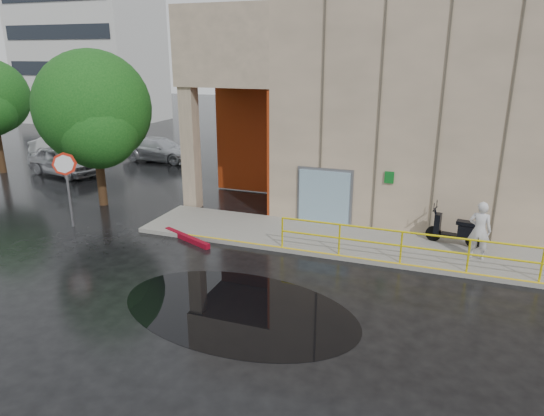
% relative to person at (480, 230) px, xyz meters
% --- Properties ---
extents(ground, '(120.00, 120.00, 0.00)m').
position_rel_person_xyz_m(ground, '(-5.50, -4.32, -1.07)').
color(ground, black).
rests_on(ground, ground).
extents(sidewalk, '(20.00, 3.00, 0.15)m').
position_rel_person_xyz_m(sidewalk, '(-1.50, 0.18, -0.99)').
color(sidewalk, gray).
rests_on(sidewalk, ground).
extents(building, '(20.00, 10.17, 8.00)m').
position_rel_person_xyz_m(building, '(-0.40, 6.67, 3.14)').
color(building, gray).
rests_on(building, ground).
extents(guardrail, '(9.56, 0.06, 1.03)m').
position_rel_person_xyz_m(guardrail, '(-1.25, -1.17, -0.39)').
color(guardrail, yellow).
rests_on(guardrail, sidewalk).
extents(distant_building, '(12.00, 8.08, 15.00)m').
position_rel_person_xyz_m(distant_building, '(-33.50, 23.66, 6.43)').
color(distant_building, silver).
rests_on(distant_building, ground).
extents(person, '(0.74, 0.55, 1.84)m').
position_rel_person_xyz_m(person, '(0.00, 0.00, 0.00)').
color(person, silver).
rests_on(person, sidewalk).
extents(scooter, '(1.83, 0.86, 1.39)m').
position_rel_person_xyz_m(scooter, '(-0.67, 0.98, -0.12)').
color(scooter, black).
rests_on(scooter, sidewalk).
extents(stop_sign, '(0.65, 0.62, 2.85)m').
position_rel_person_xyz_m(stop_sign, '(-14.20, -1.65, 0.98)').
color(stop_sign, slate).
rests_on(stop_sign, ground).
extents(red_curb, '(2.26, 1.16, 0.18)m').
position_rel_person_xyz_m(red_curb, '(-9.44, -1.42, -0.98)').
color(red_curb, maroon).
rests_on(red_curb, ground).
extents(puddle, '(6.86, 4.68, 0.01)m').
position_rel_person_xyz_m(puddle, '(-5.82, -5.23, -1.07)').
color(puddle, black).
rests_on(puddle, ground).
extents(car_a, '(4.75, 2.73, 1.52)m').
position_rel_person_xyz_m(car_a, '(-20.46, 4.87, -0.31)').
color(car_a, '#B7B9BF').
rests_on(car_a, ground).
extents(car_b, '(4.93, 2.52, 1.55)m').
position_rel_person_xyz_m(car_b, '(-23.18, 8.46, -0.29)').
color(car_b, silver).
rests_on(car_b, ground).
extents(car_c, '(4.90, 2.14, 1.40)m').
position_rel_person_xyz_m(car_c, '(-17.53, 9.69, -0.37)').
color(car_c, silver).
rests_on(car_c, ground).
extents(tree_near, '(4.67, 4.67, 6.46)m').
position_rel_person_xyz_m(tree_near, '(-14.78, 0.93, 2.87)').
color(tree_near, black).
rests_on(tree_near, ground).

